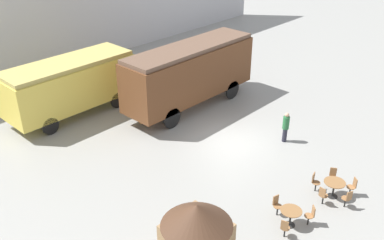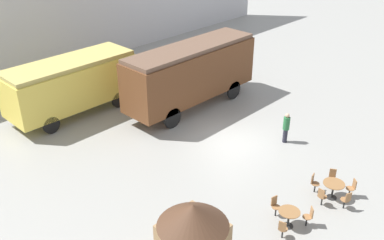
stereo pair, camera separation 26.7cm
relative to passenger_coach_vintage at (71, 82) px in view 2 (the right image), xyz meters
name	(u,v)px [view 2 (the right image)]	position (x,y,z in m)	size (l,w,h in m)	color
ground_plane	(230,142)	(3.75, -8.79, -1.92)	(80.00, 80.00, 0.00)	gray
backdrop_wall	(59,7)	(3.75, 7.07, 2.58)	(44.00, 0.15, 9.00)	silver
passenger_coach_vintage	(71,82)	(0.00, 0.00, 0.00)	(7.52, 2.71, 3.25)	#E0C64C
passenger_coach_wooden	(191,71)	(5.39, -4.39, 0.37)	(8.84, 2.41, 3.86)	brown
cafe_table_near	(289,215)	(0.34, -14.56, -1.35)	(0.84, 0.84, 0.73)	black
cafe_table_mid	(334,186)	(3.16, -14.92, -1.32)	(0.90, 0.90, 0.75)	black
cafe_chair_0	(309,215)	(0.90, -15.11, -1.41)	(0.40, 0.40, 0.87)	black
cafe_chair_1	(275,205)	(0.53, -13.79, -1.41)	(0.36, 0.38, 0.87)	black
cafe_chair_2	(283,228)	(-0.43, -14.77, -1.41)	(0.39, 0.37, 0.87)	black
cafe_chair_3	(322,196)	(2.34, -14.84, -1.41)	(0.37, 0.36, 0.87)	black
cafe_chair_4	(346,199)	(2.84, -15.68, -1.41)	(0.38, 0.40, 0.87)	black
cafe_chair_5	(352,187)	(3.78, -15.47, -1.41)	(0.40, 0.40, 0.87)	black
cafe_chair_6	(332,177)	(3.88, -14.51, -1.41)	(0.40, 0.39, 0.87)	black
cafe_chair_7	(314,182)	(2.99, -14.12, -1.41)	(0.36, 0.38, 0.87)	black
visitor_person	(286,127)	(5.73, -10.87, -1.02)	(0.34, 0.34, 1.67)	#262633
ticket_kiosk	(193,238)	(-3.99, -13.58, -0.25)	(2.34, 2.34, 3.00)	#99754C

